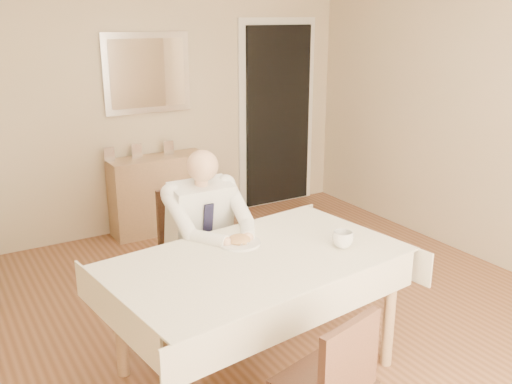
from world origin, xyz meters
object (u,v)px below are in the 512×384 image
chair_near (333,381)px  seated_man (211,234)px  dining_table (257,270)px  coffee_mug (343,239)px  sideboard (159,194)px  chair_far (193,244)px

chair_near → seated_man: (0.09, 1.43, 0.23)m
dining_table → seated_man: 0.59m
coffee_mug → seated_man: bearing=124.9°
chair_near → seated_man: size_ratio=0.66×
chair_near → seated_man: seated_man is taller
dining_table → chair_near: 0.86m
dining_table → seated_man: seated_man is taller
seated_man → sideboard: (0.39, 1.91, -0.31)m
dining_table → sideboard: 2.55m
sideboard → coffee_mug: bearing=-86.9°
chair_far → sideboard: (0.39, 1.62, -0.14)m
dining_table → chair_near: size_ratio=2.23×
chair_far → sideboard: bearing=75.4°
seated_man → coffee_mug: bearing=-55.1°
chair_far → seated_man: seated_man is taller
dining_table → chair_far: size_ratio=2.00×
chair_far → seated_man: 0.34m
seated_man → coffee_mug: size_ratio=9.87×
dining_table → sideboard: (0.39, 2.50, -0.29)m
dining_table → coffee_mug: 0.55m
chair_far → seated_man: bearing=-91.2°
coffee_mug → sideboard: (-0.13, 2.65, -0.42)m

